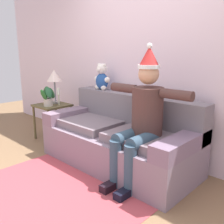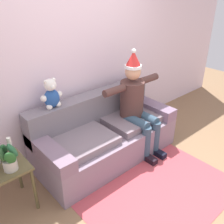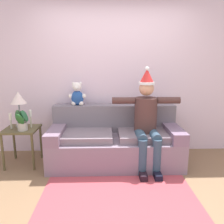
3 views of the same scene
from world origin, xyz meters
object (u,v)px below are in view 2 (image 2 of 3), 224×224
Objects in this scene: couch at (104,135)px; potted_plant at (8,157)px; person_seated at (137,103)px; teddy_bear at (52,95)px; candle_short at (10,146)px; side_table at (3,174)px.

potted_plant reaches higher than couch.
person_seated is 4.74× the size of potted_plant.
teddy_bear reaches higher than potted_plant.
potted_plant is at bearing 179.80° from person_seated.
teddy_bear is (-0.61, 0.27, 0.71)m from couch.
person_seated is at bearing -22.34° from teddy_bear.
candle_short is at bearing -179.11° from couch.
couch is at bearing 6.82° from potted_plant.
side_table is at bearing -158.31° from teddy_bear.
side_table is 0.28m from potted_plant.
person_seated is 1.84m from potted_plant.
person_seated is at bearing -0.20° from potted_plant.
couch is 6.34× the size of potted_plant.
couch is at bearing 2.40° from side_table.
teddy_bear is 0.66× the size of side_table.
person_seated is at bearing -4.91° from candle_short.
teddy_bear is 0.80m from candle_short.
couch is 1.34× the size of person_seated.
potted_plant is at bearing -119.59° from candle_short.
potted_plant is 1.15× the size of candle_short.
person_seated reaches higher than teddy_bear.
teddy_bear reaches higher than couch.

